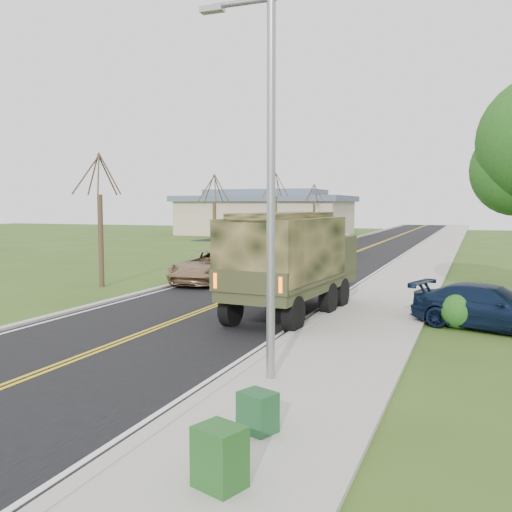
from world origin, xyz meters
The scene contains 20 objects.
ground centered at (0.00, 0.00, 0.00)m, with size 160.00×160.00×0.00m, color #304A18.
road centered at (0.00, 40.00, 0.01)m, with size 8.00×120.00×0.01m, color black.
curb_right centered at (4.15, 40.00, 0.06)m, with size 0.30×120.00×0.12m, color #9E998E.
sidewalk_right centered at (5.90, 40.00, 0.05)m, with size 3.20×120.00×0.10m, color #9E998E.
curb_left centered at (-4.15, 40.00, 0.05)m, with size 0.30×120.00×0.10m, color #9E998E.
street_light centered at (4.90, -0.50, 4.43)m, with size 1.65×0.22×8.00m.
bare_tree_a centered at (-7.00, 10.00, 2.63)m, with size 1.93×2.26×6.08m.
bare_tree_b centered at (-7.00, 22.00, 2.48)m, with size 1.83×2.14×5.73m.
bare_tree_c centered at (-7.00, 34.00, 2.78)m, with size 2.04×2.39×6.42m.
bare_tree_d centered at (-7.00, 46.00, 2.55)m, with size 1.88×2.20×5.91m.
commercial_building centered at (-15.98, 55.97, 2.69)m, with size 25.50×21.50×5.65m.
military_truck centered at (3.18, 6.58, 1.99)m, with size 2.97×7.14×3.48m.
suv_champagne centered at (-3.00, 13.06, 0.77)m, with size 2.54×5.52×1.53m, color #927452.
sedan_silver centered at (-0.93, 30.43, 0.78)m, with size 1.65×4.73×1.56m, color #B5B4B9.
pickup_navy centered at (9.39, 6.72, 0.67)m, with size 1.88×4.62×1.34m, color #0E1A33.
utility_box_near centered at (5.97, -5.10, 0.50)m, with size 0.60×0.50×0.80m, color #1D4D1B.
utility_box_far centered at (5.77, -3.25, 0.43)m, with size 0.55×0.45×0.65m, color #1A4824.
lot_car_dark centered at (-15.11, 42.99, 0.72)m, with size 1.70×4.22×1.44m, color black.
lot_car_silver centered at (-9.41, 44.32, 0.61)m, with size 1.29×3.71×1.22m, color #A0A0A4.
lot_car_navy centered at (-5.36, 44.49, 0.72)m, with size 2.01×4.93×1.43m, color #0F113A.
Camera 1 is at (8.96, -11.50, 3.72)m, focal length 40.00 mm.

